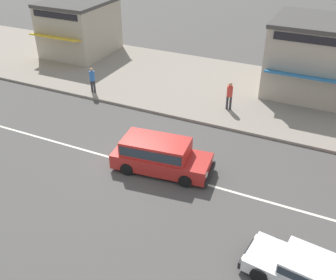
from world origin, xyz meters
The scene contains 9 objects.
ground_plane centered at (0.00, 0.00, 0.00)m, with size 160.00×160.00×0.00m, color #4C4947.
lane_centre_stripe centered at (0.00, 0.00, 0.00)m, with size 50.40×0.14×0.01m, color silver.
kerb_strip centered at (0.00, 10.04, 0.07)m, with size 68.00×10.00×0.15m, color gray.
minivan_red_0 centered at (0.87, 0.14, 0.84)m, with size 4.78×2.28×1.56m.
hatchback_white_2 centered at (7.93, -3.54, 0.59)m, with size 3.73×2.07×1.10m.
pedestrian_by_shop centered at (-6.70, 5.79, 1.11)m, with size 0.34×0.34×1.65m.
pedestrian_far_end centered at (1.95, 7.20, 1.15)m, with size 0.34×0.34×1.71m.
shopfront_corner_warung centered at (6.00, 11.86, 2.47)m, with size 5.74×5.78×4.63m.
shopfront_mid_block centered at (-12.00, 11.89, 2.20)m, with size 4.68×6.11×4.09m.
Camera 1 is at (7.65, -13.24, 10.82)m, focal length 42.00 mm.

